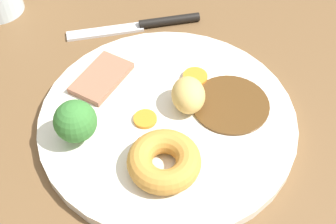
% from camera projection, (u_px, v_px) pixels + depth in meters
% --- Properties ---
extents(dining_table, '(1.20, 0.84, 0.04)m').
position_uv_depth(dining_table, '(184.00, 130.00, 0.54)').
color(dining_table, brown).
rests_on(dining_table, ground).
extents(dinner_plate, '(0.29, 0.29, 0.01)m').
position_uv_depth(dinner_plate, '(168.00, 122.00, 0.52)').
color(dinner_plate, silver).
rests_on(dinner_plate, dining_table).
extents(gravy_pool, '(0.09, 0.09, 0.00)m').
position_uv_depth(gravy_pool, '(229.00, 102.00, 0.53)').
color(gravy_pool, '#563819').
rests_on(gravy_pool, dinner_plate).
extents(meat_slice_main, '(0.09, 0.08, 0.01)m').
position_uv_depth(meat_slice_main, '(102.00, 78.00, 0.55)').
color(meat_slice_main, '#9E664C').
rests_on(meat_slice_main, dinner_plate).
extents(yorkshire_pudding, '(0.08, 0.08, 0.03)m').
position_uv_depth(yorkshire_pudding, '(164.00, 161.00, 0.46)').
color(yorkshire_pudding, '#C68938').
rests_on(yorkshire_pudding, dinner_plate).
extents(roast_potato_left, '(0.05, 0.04, 0.04)m').
position_uv_depth(roast_potato_left, '(188.00, 95.00, 0.51)').
color(roast_potato_left, '#D8B260').
rests_on(roast_potato_left, dinner_plate).
extents(carrot_coin_front, '(0.03, 0.03, 0.00)m').
position_uv_depth(carrot_coin_front, '(145.00, 117.00, 0.51)').
color(carrot_coin_front, orange).
rests_on(carrot_coin_front, dinner_plate).
extents(carrot_coin_back, '(0.03, 0.03, 0.01)m').
position_uv_depth(carrot_coin_back, '(195.00, 77.00, 0.55)').
color(carrot_coin_back, orange).
rests_on(carrot_coin_back, dinner_plate).
extents(broccoli_floret, '(0.05, 0.05, 0.05)m').
position_uv_depth(broccoli_floret, '(75.00, 122.00, 0.48)').
color(broccoli_floret, '#8CB766').
rests_on(broccoli_floret, dinner_plate).
extents(knife, '(0.02, 0.19, 0.01)m').
position_uv_depth(knife, '(146.00, 25.00, 0.63)').
color(knife, black).
rests_on(knife, dining_table).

